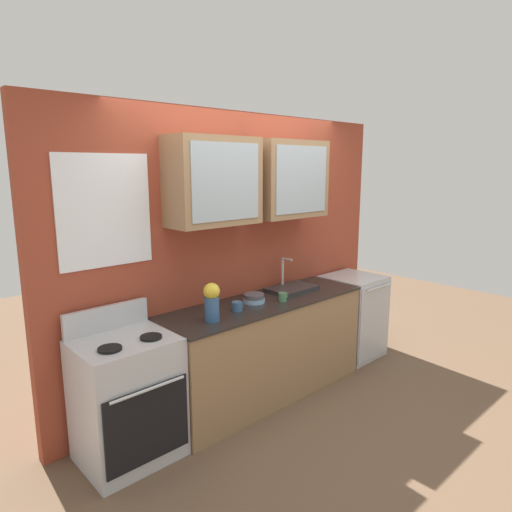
{
  "coord_description": "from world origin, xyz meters",
  "views": [
    {
      "loc": [
        -2.64,
        -2.73,
        2.04
      ],
      "look_at": [
        -0.11,
        0.0,
        1.3
      ],
      "focal_mm": 31.66,
      "sensor_mm": 36.0,
      "label": 1
    }
  ],
  "objects_px": {
    "sink_faucet": "(291,287)",
    "vase": "(212,301)",
    "stove_range": "(128,398)",
    "cup_near_bowls": "(237,306)",
    "cup_near_sink": "(283,297)",
    "bowl_stack": "(254,298)",
    "dishwasher": "(352,316)"
  },
  "relations": [
    {
      "from": "vase",
      "to": "cup_near_sink",
      "type": "relative_size",
      "value": 2.85
    },
    {
      "from": "cup_near_sink",
      "to": "cup_near_bowls",
      "type": "height_order",
      "value": "same"
    },
    {
      "from": "dishwasher",
      "to": "sink_faucet",
      "type": "bearing_deg",
      "value": 173.78
    },
    {
      "from": "cup_near_bowls",
      "to": "cup_near_sink",
      "type": "bearing_deg",
      "value": -7.86
    },
    {
      "from": "vase",
      "to": "dishwasher",
      "type": "bearing_deg",
      "value": 2.83
    },
    {
      "from": "stove_range",
      "to": "vase",
      "type": "relative_size",
      "value": 3.57
    },
    {
      "from": "cup_near_sink",
      "to": "sink_faucet",
      "type": "bearing_deg",
      "value": 31.67
    },
    {
      "from": "cup_near_sink",
      "to": "cup_near_bowls",
      "type": "relative_size",
      "value": 0.89
    },
    {
      "from": "vase",
      "to": "cup_near_sink",
      "type": "height_order",
      "value": "vase"
    },
    {
      "from": "cup_near_sink",
      "to": "cup_near_bowls",
      "type": "xyz_separation_m",
      "value": [
        -0.47,
        0.06,
        -0.0
      ]
    },
    {
      "from": "sink_faucet",
      "to": "cup_near_sink",
      "type": "height_order",
      "value": "sink_faucet"
    },
    {
      "from": "stove_range",
      "to": "bowl_stack",
      "type": "height_order",
      "value": "stove_range"
    },
    {
      "from": "cup_near_sink",
      "to": "dishwasher",
      "type": "bearing_deg",
      "value": 5.02
    },
    {
      "from": "bowl_stack",
      "to": "cup_near_sink",
      "type": "height_order",
      "value": "cup_near_sink"
    },
    {
      "from": "sink_faucet",
      "to": "vase",
      "type": "bearing_deg",
      "value": -169.96
    },
    {
      "from": "sink_faucet",
      "to": "vase",
      "type": "relative_size",
      "value": 1.57
    },
    {
      "from": "cup_near_sink",
      "to": "dishwasher",
      "type": "distance_m",
      "value": 1.31
    },
    {
      "from": "bowl_stack",
      "to": "cup_near_bowls",
      "type": "relative_size",
      "value": 1.61
    },
    {
      "from": "stove_range",
      "to": "sink_faucet",
      "type": "bearing_deg",
      "value": 2.98
    },
    {
      "from": "cup_near_sink",
      "to": "cup_near_bowls",
      "type": "bearing_deg",
      "value": 172.14
    },
    {
      "from": "sink_faucet",
      "to": "vase",
      "type": "height_order",
      "value": "same"
    },
    {
      "from": "sink_faucet",
      "to": "dishwasher",
      "type": "relative_size",
      "value": 0.53
    },
    {
      "from": "vase",
      "to": "bowl_stack",
      "type": "bearing_deg",
      "value": 13.69
    },
    {
      "from": "vase",
      "to": "cup_near_bowls",
      "type": "relative_size",
      "value": 2.53
    },
    {
      "from": "stove_range",
      "to": "cup_near_bowls",
      "type": "height_order",
      "value": "stove_range"
    },
    {
      "from": "stove_range",
      "to": "dishwasher",
      "type": "bearing_deg",
      "value": -0.09
    },
    {
      "from": "bowl_stack",
      "to": "dishwasher",
      "type": "relative_size",
      "value": 0.21
    },
    {
      "from": "sink_faucet",
      "to": "stove_range",
      "type": "bearing_deg",
      "value": -177.02
    },
    {
      "from": "sink_faucet",
      "to": "bowl_stack",
      "type": "xyz_separation_m",
      "value": [
        -0.54,
        -0.06,
        0.01
      ]
    },
    {
      "from": "bowl_stack",
      "to": "cup_near_sink",
      "type": "relative_size",
      "value": 1.81
    },
    {
      "from": "stove_range",
      "to": "vase",
      "type": "bearing_deg",
      "value": -8.61
    },
    {
      "from": "vase",
      "to": "dishwasher",
      "type": "distance_m",
      "value": 2.07
    }
  ]
}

